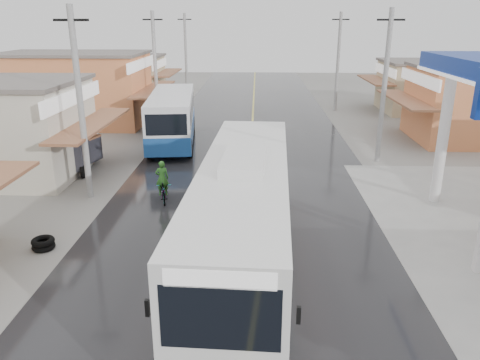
{
  "coord_description": "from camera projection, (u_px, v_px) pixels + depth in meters",
  "views": [
    {
      "loc": [
        0.3,
        -10.06,
        7.44
      ],
      "look_at": [
        -0.28,
        6.09,
        1.86
      ],
      "focal_mm": 35.0,
      "sensor_mm": 36.0,
      "label": 1
    }
  ],
  "objects": [
    {
      "name": "coach_bus",
      "position": [
        244.0,
        216.0,
        14.08
      ],
      "size": [
        3.2,
        12.14,
        3.76
      ],
      "rotation": [
        0.0,
        0.0,
        -0.04
      ],
      "color": "silver",
      "rests_on": "road"
    },
    {
      "name": "utility_poles_left",
      "position": [
        131.0,
        153.0,
        27.29
      ],
      "size": [
        1.6,
        50.0,
        8.0
      ],
      "primitive_type": null,
      "color": "gray",
      "rests_on": "ground"
    },
    {
      "name": "tricycle_near",
      "position": [
        73.0,
        153.0,
        23.62
      ],
      "size": [
        1.74,
        2.38,
        1.81
      ],
      "rotation": [
        0.0,
        0.0,
        0.09
      ],
      "color": "#26262D",
      "rests_on": "ground"
    },
    {
      "name": "second_bus",
      "position": [
        172.0,
        117.0,
        28.99
      ],
      "size": [
        3.52,
        9.55,
        3.1
      ],
      "rotation": [
        0.0,
        0.0,
        0.11
      ],
      "color": "silver",
      "rests_on": "road"
    },
    {
      "name": "cyclist",
      "position": [
        163.0,
        188.0,
        19.95
      ],
      "size": [
        0.98,
        1.82,
        1.86
      ],
      "rotation": [
        0.0,
        0.0,
        0.23
      ],
      "color": "black",
      "rests_on": "ground"
    },
    {
      "name": "tyre_stack",
      "position": [
        43.0,
        244.0,
        15.9
      ],
      "size": [
        0.78,
        0.78,
        0.4
      ],
      "color": "black",
      "rests_on": "ground"
    },
    {
      "name": "centre_line",
      "position": [
        251.0,
        159.0,
        26.1
      ],
      "size": [
        0.15,
        90.0,
        0.01
      ],
      "primitive_type": "cube",
      "color": "#D8CC4C",
      "rests_on": "road"
    },
    {
      "name": "ground",
      "position": [
        242.0,
        326.0,
        11.94
      ],
      "size": [
        120.0,
        120.0,
        0.0
      ],
      "primitive_type": "plane",
      "color": "slate",
      "rests_on": "ground"
    },
    {
      "name": "shopfronts_left",
      "position": [
        45.0,
        144.0,
        29.38
      ],
      "size": [
        11.0,
        44.0,
        5.2
      ],
      "primitive_type": null,
      "color": "tan",
      "rests_on": "ground"
    },
    {
      "name": "tricycle_far",
      "position": [
        82.0,
        150.0,
        24.52
      ],
      "size": [
        1.82,
        2.34,
        1.59
      ],
      "rotation": [
        0.0,
        0.0,
        -0.27
      ],
      "color": "#26262D",
      "rests_on": "ground"
    },
    {
      "name": "road",
      "position": [
        251.0,
        159.0,
        26.11
      ],
      "size": [
        12.0,
        90.0,
        0.02
      ],
      "primitive_type": "cube",
      "color": "black",
      "rests_on": "ground"
    },
    {
      "name": "utility_poles_right",
      "position": [
        377.0,
        161.0,
        25.87
      ],
      "size": [
        1.6,
        36.0,
        8.0
      ],
      "primitive_type": null,
      "color": "gray",
      "rests_on": "ground"
    }
  ]
}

